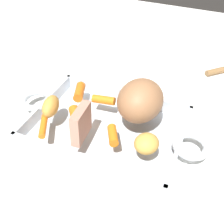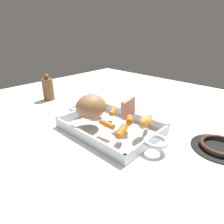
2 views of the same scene
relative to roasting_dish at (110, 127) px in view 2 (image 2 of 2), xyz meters
The scene contains 13 objects.
ground_plane 0.01m from the roasting_dish, ahead, with size 1.67×1.67×0.00m, color white.
roasting_dish is the anchor object (origin of this frame).
pork_roast 0.10m from the roasting_dish, 151.70° to the right, with size 0.11×0.10×0.09m, color #9B6945.
roast_slice_outer 0.10m from the roasting_dish, 69.86° to the left, with size 0.02×0.07×0.07m, color tan.
baby_carrot_southeast 0.07m from the roasting_dish, 125.32° to the left, with size 0.02×0.02×0.05m, color orange.
baby_carrot_long 0.08m from the roasting_dish, 25.80° to the left, with size 0.02×0.02×0.04m, color orange.
baby_carrot_northeast 0.11m from the roasting_dish, 27.34° to the right, with size 0.02×0.02×0.06m, color orange.
baby_carrot_northwest 0.06m from the roasting_dish, 58.06° to the right, with size 0.02×0.02×0.05m, color orange.
baby_carrot_southwest 0.14m from the roasting_dish, 36.78° to the left, with size 0.01×0.01×0.06m, color orange.
potato_corner 0.13m from the roasting_dish, 153.24° to the left, with size 0.05×0.05×0.04m, color gold.
potato_golden_large 0.13m from the roasting_dish, 16.06° to the left, with size 0.06×0.03×0.04m, color gold.
stove_burner_rear 0.36m from the roasting_dish, 24.21° to the left, with size 0.17×0.17×0.02m.
pepper_mill 0.46m from the roasting_dish, behind, with size 0.06×0.06×0.13m.
Camera 2 is at (0.43, -0.45, 0.34)m, focal length 30.88 mm.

